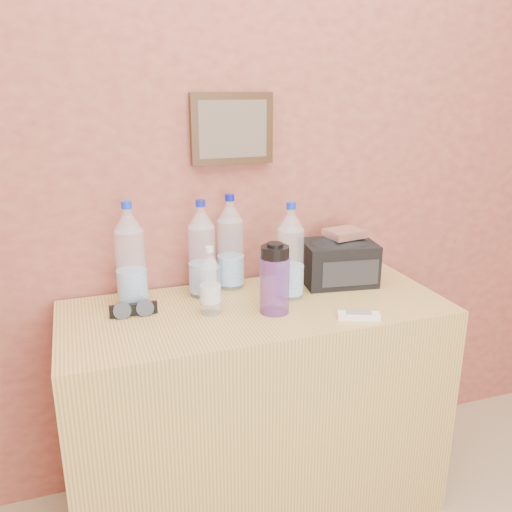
% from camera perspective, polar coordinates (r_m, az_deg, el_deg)
% --- Properties ---
extents(picture_frame, '(0.30, 0.03, 0.25)m').
position_cam_1_polar(picture_frame, '(1.98, -2.54, 13.22)').
color(picture_frame, '#382311').
rests_on(picture_frame, room_shell).
extents(dresser, '(1.32, 0.55, 0.82)m').
position_cam_1_polar(dresser, '(2.07, 0.05, -15.88)').
color(dresser, tan).
rests_on(dresser, ground).
extents(pet_large_a, '(0.10, 0.10, 0.36)m').
position_cam_1_polar(pet_large_a, '(1.87, -13.06, -0.44)').
color(pet_large_a, silver).
rests_on(pet_large_a, dresser).
extents(pet_large_b, '(0.10, 0.10, 0.35)m').
position_cam_1_polar(pet_large_b, '(1.99, -2.70, 0.96)').
color(pet_large_b, silver).
rests_on(pet_large_b, dresser).
extents(pet_large_c, '(0.09, 0.09, 0.35)m').
position_cam_1_polar(pet_large_c, '(1.92, -5.70, 0.21)').
color(pet_large_c, silver).
rests_on(pet_large_c, dresser).
extents(pet_large_d, '(0.09, 0.09, 0.35)m').
position_cam_1_polar(pet_large_d, '(1.90, 3.62, -0.03)').
color(pet_large_d, white).
rests_on(pet_large_d, dresser).
extents(pet_small, '(0.07, 0.07, 0.23)m').
position_cam_1_polar(pet_small, '(1.78, -4.84, -3.01)').
color(pet_small, silver).
rests_on(pet_small, dresser).
extents(nalgene_bottle, '(0.10, 0.10, 0.24)m').
position_cam_1_polar(nalgene_bottle, '(1.78, 1.98, -2.40)').
color(nalgene_bottle, '#6B3699').
rests_on(nalgene_bottle, dresser).
extents(sunglasses, '(0.16, 0.06, 0.04)m').
position_cam_1_polar(sunglasses, '(1.84, -12.78, -5.52)').
color(sunglasses, black).
rests_on(sunglasses, dresser).
extents(ac_remote, '(0.14, 0.09, 0.02)m').
position_cam_1_polar(ac_remote, '(1.80, 10.77, -6.19)').
color(ac_remote, silver).
rests_on(ac_remote, dresser).
extents(toiletry_bag, '(0.29, 0.23, 0.18)m').
position_cam_1_polar(toiletry_bag, '(2.08, 8.69, -0.41)').
color(toiletry_bag, black).
rests_on(toiletry_bag, dresser).
extents(foil_packet, '(0.15, 0.13, 0.03)m').
position_cam_1_polar(foil_packet, '(2.05, 9.28, 2.38)').
color(foil_packet, white).
rests_on(foil_packet, toiletry_bag).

